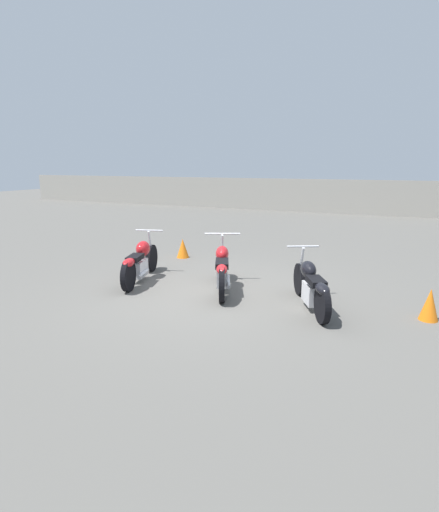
{
  "coord_description": "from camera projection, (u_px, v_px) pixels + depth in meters",
  "views": [
    {
      "loc": [
        3.17,
        -6.55,
        2.41
      ],
      "look_at": [
        0.0,
        0.39,
        0.65
      ],
      "focal_mm": 28.0,
      "sensor_mm": 36.0,
      "label": 1
    }
  ],
  "objects": [
    {
      "name": "traffic_cone_far",
      "position": [
        430.0,
        305.0,
        6.27
      ],
      "size": [
        0.29,
        0.29,
        0.52
      ],
      "color": "orange",
      "rests_on": "ground_plane"
    },
    {
      "name": "fence_back",
      "position": [
        333.0,
        197.0,
        19.81
      ],
      "size": [
        40.0,
        0.04,
        1.68
      ],
      "color": "#9E998E",
      "rests_on": "ground_plane"
    },
    {
      "name": "traffic_cone_near",
      "position": [
        183.0,
        248.0,
        10.5
      ],
      "size": [
        0.32,
        0.32,
        0.5
      ],
      "color": "orange",
      "rests_on": "ground_plane"
    },
    {
      "name": "ground_plane",
      "position": [
        211.0,
        293.0,
        7.63
      ],
      "size": [
        60.0,
        60.0,
        0.0
      ],
      "primitive_type": "plane",
      "color": "#5B5954"
    },
    {
      "name": "motorcycle_slot_0",
      "position": [
        140.0,
        262.0,
        8.35
      ],
      "size": [
        0.85,
        2.06,
        0.99
      ],
      "rotation": [
        0.0,
        0.0,
        0.29
      ],
      "color": "black",
      "rests_on": "ground_plane"
    },
    {
      "name": "motorcycle_slot_2",
      "position": [
        311.0,
        286.0,
        6.75
      ],
      "size": [
        1.05,
        1.82,
        0.97
      ],
      "rotation": [
        0.0,
        0.0,
        0.48
      ],
      "color": "black",
      "rests_on": "ground_plane"
    },
    {
      "name": "motorcycle_slot_1",
      "position": [
        222.0,
        269.0,
        7.72
      ],
      "size": [
        1.07,
        1.97,
        1.02
      ],
      "rotation": [
        0.0,
        0.0,
        0.42
      ],
      "color": "black",
      "rests_on": "ground_plane"
    }
  ]
}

